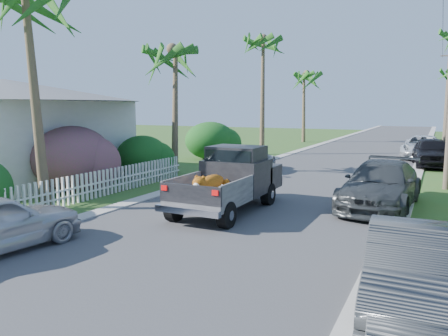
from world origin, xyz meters
The scene contains 19 objects.
ground centered at (0.00, 0.00, 0.00)m, with size 120.00×120.00×0.00m, color #395620.
road centered at (0.00, 25.00, 0.01)m, with size 8.00×100.00×0.02m, color #38383A.
curb_left centered at (-4.30, 25.00, 0.03)m, with size 0.60×100.00×0.06m, color #A5A39E.
curb_right centered at (4.30, 25.00, 0.03)m, with size 0.60×100.00×0.06m, color #A5A39E.
pickup_truck centered at (-0.74, 5.98, 1.01)m, with size 1.98×5.12×2.06m.
parked_car_rn centered at (5.00, 0.66, 0.69)m, with size 1.46×4.18×1.38m, color #303336.
parked_car_rm centered at (3.60, 8.29, 0.76)m, with size 2.13×5.23×1.52m, color #333739.
parked_car_rf centered at (4.93, 20.31, 0.81)m, with size 1.92×4.78×1.63m, color black.
parked_car_rd centered at (4.32, 24.21, 0.74)m, with size 2.46×5.33×1.48m, color silver.
parked_car_lf centered at (-3.60, 14.03, 0.64)m, with size 1.79×4.41×1.28m, color silver.
palm_l_b centered at (-6.80, 12.00, 6.15)m, with size 4.40×4.40×7.40m.
palm_l_c centered at (-6.00, 22.00, 7.91)m, with size 4.40×4.40×9.20m.
palm_l_d centered at (-6.50, 34.00, 6.44)m, with size 4.40×4.40×7.70m.
shrub_l_b centered at (-7.80, 6.00, 1.30)m, with size 3.00×3.30×2.60m, color #B71A69.
shrub_l_c centered at (-7.40, 10.00, 1.00)m, with size 2.40×2.64×2.00m, color #184413.
shrub_l_d centered at (-8.00, 18.00, 1.20)m, with size 3.20×3.52×2.40m, color #184413.
picket_fence centered at (-6.00, 5.50, 0.50)m, with size 0.10×11.00×1.00m, color white.
house_left centered at (-13.00, 7.00, 2.12)m, with size 9.00×8.00×4.60m.
utility_pole_d centered at (5.60, 43.00, 4.60)m, with size 1.60×0.26×9.00m.
Camera 1 is at (5.26, -6.77, 3.33)m, focal length 35.00 mm.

